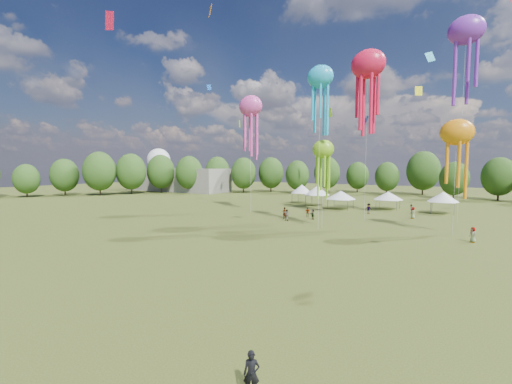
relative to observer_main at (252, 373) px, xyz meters
The scene contains 10 objects.
ground 8.15m from the observer_main, 161.88° to the left, with size 300.00×300.00×0.00m, color #384416.
observer_main is the anchor object (origin of this frame).
spectator_near 39.72m from the observer_main, 114.54° to the left, with size 0.88×0.68×1.81m, color gray.
spectators_far 45.63m from the observer_main, 97.80° to the left, with size 26.49×22.91×1.93m.
festival_tents 59.57m from the observer_main, 101.89° to the left, with size 34.05×11.16×4.41m.
show_kites 45.78m from the observer_main, 99.52° to the left, with size 38.03×17.12×29.82m.
small_kites 55.26m from the observer_main, 104.45° to the left, with size 70.91×65.14×41.68m.
treeline 66.30m from the observer_main, 100.09° to the left, with size 201.57×95.24×13.43m.
hangar 109.16m from the observer_main, 136.92° to the left, with size 40.00×12.00×8.00m, color gray.
radome 125.40m from the observer_main, 139.92° to the left, with size 9.00×9.00×16.00m.
Camera 1 is at (13.86, -12.12, 8.42)m, focal length 22.77 mm.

